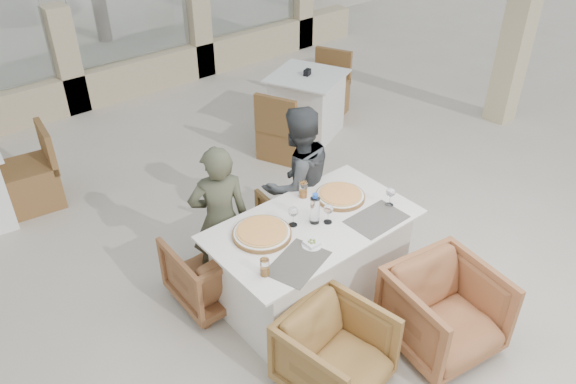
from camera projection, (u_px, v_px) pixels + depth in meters
ground at (310, 308)px, 4.57m from camera, size 80.00×80.00×0.00m
perimeter_wall_far at (64, 53)px, 7.19m from camera, size 10.00×0.34×1.60m
lantern_pillar at (515, 45)px, 6.86m from camera, size 0.34×0.34×2.00m
dining_table at (312, 262)px, 4.46m from camera, size 1.60×0.90×0.77m
placemat_near_left at (298, 263)px, 3.87m from camera, size 0.52×0.43×0.00m
placemat_near_right at (377, 219)px, 4.28m from camera, size 0.46×0.31×0.00m
pizza_left at (262, 232)px, 4.10m from camera, size 0.47×0.47×0.06m
pizza_right at (340, 195)px, 4.51m from camera, size 0.53×0.53×0.05m
water_bottle at (315, 208)px, 4.18m from camera, size 0.09×0.09×0.26m
wine_glass_centre at (293, 215)px, 4.17m from camera, size 0.08×0.08×0.18m
wine_glass_near at (328, 212)px, 4.20m from camera, size 0.10×0.10×0.18m
wine_glass_corner at (390, 196)px, 4.39m from camera, size 0.10×0.10×0.18m
beer_glass_left at (265, 267)px, 3.74m from camera, size 0.07×0.07×0.13m
beer_glass_right at (303, 190)px, 4.50m from camera, size 0.08×0.08×0.13m
olive_dish at (312, 243)px, 4.01m from camera, size 0.13×0.13×0.04m
armchair_far_left at (213, 268)px, 4.53m from camera, size 0.65×0.67×0.59m
armchair_far_right at (300, 218)px, 5.12m from camera, size 0.66×0.67×0.56m
armchair_near_left at (335, 353)px, 3.81m from camera, size 0.75×0.76×0.61m
armchair_near_right at (444, 311)px, 4.08m from camera, size 0.82×0.84×0.67m
diner_left at (220, 219)px, 4.47m from camera, size 0.56×0.47×1.32m
diner_right at (297, 183)px, 4.83m from camera, size 0.72×0.58×1.40m
bg_table_b at (307, 105)px, 6.87m from camera, size 1.83×1.42×0.77m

